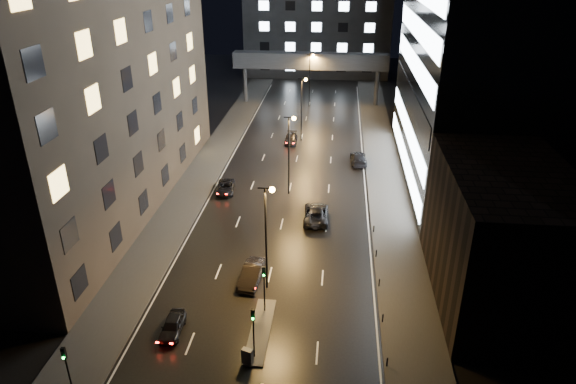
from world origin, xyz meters
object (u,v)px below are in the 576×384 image
at_px(car_away_c, 225,187).
at_px(car_away_d, 291,139).
at_px(car_toward_b, 359,158).
at_px(car_toward_a, 316,213).
at_px(utility_cabinet, 247,356).
at_px(car_away_a, 173,326).
at_px(car_away_b, 252,274).

height_order(car_away_c, car_away_d, car_away_d).
distance_m(car_away_d, car_toward_b, 12.92).
bearing_deg(car_toward_a, car_away_d, -79.38).
distance_m(car_away_c, utility_cabinet, 30.40).
bearing_deg(utility_cabinet, car_toward_b, 95.08).
xyz_separation_m(car_away_a, car_away_d, (5.20, 45.54, 0.02)).
relative_size(car_away_d, car_toward_a, 0.79).
relative_size(car_away_c, car_away_d, 1.00).
xyz_separation_m(car_away_b, car_toward_a, (5.30, 12.57, 0.02)).
xyz_separation_m(car_toward_a, utility_cabinet, (-3.90, -23.10, -0.05)).
distance_m(car_away_d, utility_cabinet, 48.44).
height_order(car_away_d, utility_cabinet, utility_cabinet).
distance_m(car_away_a, car_away_d, 45.83).
bearing_deg(car_toward_a, car_away_b, 65.96).
relative_size(car_away_a, utility_cabinet, 3.12).
distance_m(car_away_a, car_toward_a, 22.78).
xyz_separation_m(car_toward_b, utility_cabinet, (-9.08, -40.86, -0.01)).
height_order(car_away_b, car_away_d, car_away_b).
bearing_deg(car_away_a, car_away_b, 53.63).
relative_size(car_away_a, car_away_c, 0.83).
xyz_separation_m(car_away_b, utility_cabinet, (1.40, -10.52, -0.03)).
height_order(car_away_a, car_away_c, car_away_a).
height_order(car_away_a, car_away_d, car_away_d).
bearing_deg(car_away_d, car_toward_a, -79.80).
xyz_separation_m(car_away_a, car_toward_a, (10.50, 20.21, 0.16)).
bearing_deg(car_toward_b, car_away_c, 31.55).
xyz_separation_m(car_away_b, car_away_c, (-6.56, 18.82, -0.16)).
bearing_deg(car_toward_b, car_away_a, 65.04).
height_order(car_toward_b, utility_cabinet, car_toward_b).
bearing_deg(car_away_a, car_away_c, 90.81).
xyz_separation_m(car_away_b, car_toward_b, (10.48, 30.34, -0.02)).
height_order(car_away_c, car_toward_a, car_toward_a).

